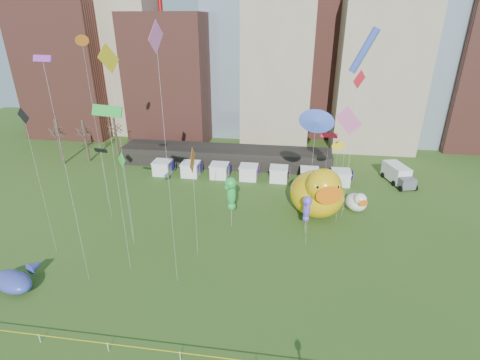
% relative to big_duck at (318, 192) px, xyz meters
% --- Properties ---
extents(ground, '(160.00, 160.00, 0.00)m').
position_rel_big_duck_xyz_m(ground, '(-11.65, -25.05, -3.49)').
color(ground, '#2D4D18').
rests_on(ground, ground).
extents(skyline, '(101.00, 23.00, 68.00)m').
position_rel_big_duck_xyz_m(skyline, '(-9.40, 36.01, 17.95)').
color(skyline, brown).
rests_on(skyline, ground).
extents(pavilion, '(38.00, 6.00, 3.20)m').
position_rel_big_duck_xyz_m(pavilion, '(-15.65, 16.95, -1.89)').
color(pavilion, black).
rests_on(pavilion, ground).
extents(vendor_tents, '(33.24, 2.80, 2.40)m').
position_rel_big_duck_xyz_m(vendor_tents, '(-10.63, 10.95, -2.38)').
color(vendor_tents, white).
rests_on(vendor_tents, ground).
extents(bare_trees, '(8.44, 6.44, 8.50)m').
position_rel_big_duck_xyz_m(bare_trees, '(-41.81, 15.49, 0.52)').
color(bare_trees, '#382B21').
rests_on(bare_trees, ground).
extents(caution_tape, '(50.00, 0.06, 0.90)m').
position_rel_big_duck_xyz_m(caution_tape, '(-11.65, -25.05, -2.81)').
color(caution_tape, white).
rests_on(caution_tape, ground).
extents(big_duck, '(8.77, 10.57, 7.60)m').
position_rel_big_duck_xyz_m(big_duck, '(0.00, 0.00, 0.00)').
color(big_duck, '#DFAC0B').
rests_on(big_duck, ground).
extents(small_duck, '(3.69, 4.28, 3.03)m').
position_rel_big_duck_xyz_m(small_duck, '(5.60, 2.10, -2.10)').
color(small_duck, white).
rests_on(small_duck, ground).
extents(seahorse_green, '(1.86, 2.14, 6.92)m').
position_rel_big_duck_xyz_m(seahorse_green, '(-10.97, -4.62, 1.57)').
color(seahorse_green, silver).
rests_on(seahorse_green, ground).
extents(seahorse_purple, '(1.21, 1.50, 5.14)m').
position_rel_big_duck_xyz_m(seahorse_purple, '(-1.61, -4.82, 0.21)').
color(seahorse_purple, silver).
rests_on(seahorse_purple, ground).
extents(whale_inflatable, '(5.29, 5.96, 2.08)m').
position_rel_big_duck_xyz_m(whale_inflatable, '(-30.26, -19.33, -2.53)').
color(whale_inflatable, '#47338C').
rests_on(whale_inflatable, ground).
extents(box_truck, '(4.25, 7.14, 2.86)m').
position_rel_big_duck_xyz_m(box_truck, '(13.65, 13.00, -2.02)').
color(box_truck, white).
rests_on(box_truck, ground).
extents(kite_0, '(2.40, 0.83, 9.72)m').
position_rel_big_duck_xyz_m(kite_0, '(1.44, 7.00, 5.81)').
color(kite_0, silver).
rests_on(kite_0, ground).
extents(kite_1, '(0.35, 2.44, 24.54)m').
position_rel_big_duck_xyz_m(kite_1, '(-14.75, -15.90, 19.09)').
color(kite_1, silver).
rests_on(kite_1, ground).
extents(kite_2, '(1.74, 0.53, 9.91)m').
position_rel_big_duck_xyz_m(kite_2, '(-27.40, -4.73, 6.04)').
color(kite_2, silver).
rests_on(kite_2, ground).
extents(kite_3, '(3.20, 1.12, 17.60)m').
position_rel_big_duck_xyz_m(kite_3, '(-20.35, -14.66, 13.52)').
color(kite_3, silver).
rests_on(kite_3, ground).
extents(kite_4, '(1.30, 0.55, 9.41)m').
position_rel_big_duck_xyz_m(kite_4, '(2.48, 4.12, 5.23)').
color(kite_4, silver).
rests_on(kite_4, ground).
extents(kite_5, '(3.15, 2.19, 23.86)m').
position_rel_big_duck_xyz_m(kite_5, '(3.82, 1.69, 17.74)').
color(kite_5, silver).
rests_on(kite_5, ground).
extents(kite_6, '(0.69, 1.27, 22.90)m').
position_rel_big_duck_xyz_m(kite_6, '(-29.85, -0.76, 18.54)').
color(kite_6, silver).
rests_on(kite_6, ground).
extents(kite_7, '(1.70, 0.52, 21.99)m').
position_rel_big_duck_xyz_m(kite_7, '(-23.74, -17.17, 17.69)').
color(kite_7, silver).
rests_on(kite_7, ground).
extents(kite_8, '(1.59, 1.48, 19.28)m').
position_rel_big_duck_xyz_m(kite_8, '(3.45, 0.19, 14.13)').
color(kite_8, silver).
rests_on(kite_8, ground).
extents(kite_9, '(2.96, 1.59, 15.39)m').
position_rel_big_duck_xyz_m(kite_9, '(2.53, -1.53, 10.09)').
color(kite_9, silver).
rests_on(kite_9, ground).
extents(kite_10, '(1.56, 0.49, 16.73)m').
position_rel_big_duck_xyz_m(kite_10, '(-30.09, -13.00, 11.67)').
color(kite_10, silver).
rests_on(kite_10, ground).
extents(kite_11, '(1.47, 1.20, 11.39)m').
position_rel_big_duck_xyz_m(kite_11, '(-22.27, -9.58, 6.71)').
color(kite_11, silver).
rests_on(kite_11, ground).
extents(kite_12, '(0.74, 2.85, 22.59)m').
position_rel_big_duck_xyz_m(kite_12, '(-21.82, -10.17, 17.20)').
color(kite_12, silver).
rests_on(kite_12, ground).
extents(kite_13, '(2.50, 1.05, 16.14)m').
position_rel_big_duck_xyz_m(kite_13, '(-1.58, -7.09, 11.38)').
color(kite_13, silver).
rests_on(kite_13, ground).
extents(kite_14, '(0.19, 2.63, 12.82)m').
position_rel_big_duck_xyz_m(kite_14, '(-13.77, -11.24, 7.86)').
color(kite_14, silver).
rests_on(kite_14, ground).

